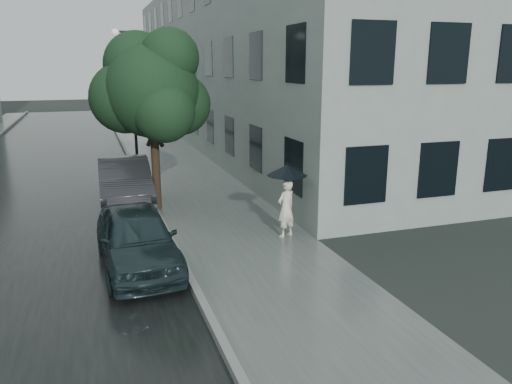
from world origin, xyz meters
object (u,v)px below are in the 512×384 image
object	(u,v)px
car_near	(137,238)
lamp_post	(130,92)
car_far	(125,182)
street_tree	(151,89)
pedestrian	(286,208)

from	to	relation	value
car_near	lamp_post	bearing A→B (deg)	82.72
lamp_post	car_near	distance (m)	11.01
car_near	car_far	bearing A→B (deg)	86.00
lamp_post	car_near	world-z (taller)	lamp_post
street_tree	lamp_post	world-z (taller)	lamp_post
car_far	car_near	bearing A→B (deg)	-90.65
pedestrian	car_far	xyz separation A→B (m)	(-3.68, 4.50, -0.03)
pedestrian	lamp_post	bearing A→B (deg)	-98.05
pedestrian	car_far	world-z (taller)	pedestrian
car_far	pedestrian	bearing A→B (deg)	-49.83
lamp_post	car_near	size ratio (longest dim) A/B	1.46
car_near	street_tree	bearing A→B (deg)	74.84
pedestrian	street_tree	bearing A→B (deg)	-78.26
lamp_post	car_far	distance (m)	5.94
street_tree	car_near	bearing A→B (deg)	-102.69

